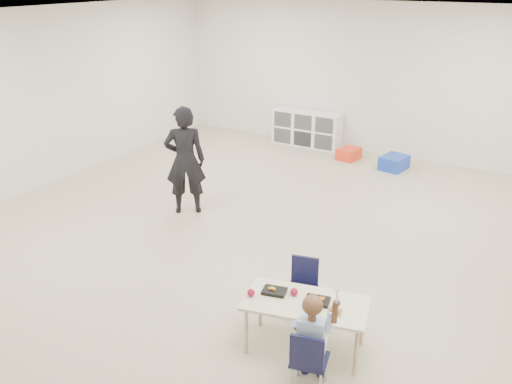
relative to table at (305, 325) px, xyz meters
The scene contains 16 objects.
room 2.43m from the table, 134.40° to the left, with size 9.00×9.02×2.80m.
table is the anchor object (origin of this frame).
chair_near 0.52m from the table, 60.82° to the right, with size 0.30×0.28×0.62m, color black, non-canonical shape.
chair_far 0.52m from the table, 119.18° to the left, with size 0.30×0.28×0.62m, color black, non-canonical shape.
child 0.57m from the table, 60.82° to the right, with size 0.41×0.41×0.97m, color #BCD3FE, non-canonical shape.
lunch_tray_near 0.29m from the table, 27.58° to the left, with size 0.22×0.16×0.03m, color black.
lunch_tray_far 0.42m from the table, behind, with size 0.22×0.16×0.03m, color black.
milk_carton 0.32m from the table, 55.81° to the right, with size 0.07×0.07×0.10m, color white.
bread_roll 0.41m from the table, ahead, with size 0.09×0.09×0.07m, color #B8884B.
apple_near 0.32m from the table, 163.70° to the left, with size 0.07×0.07×0.07m, color maroon.
apple_far 0.58m from the table, 160.64° to the right, with size 0.07×0.07×0.07m, color maroon.
cubby_shelf 6.41m from the table, 114.92° to the left, with size 1.40×0.40×0.70m, color white.
adult 3.50m from the table, 145.03° to the left, with size 0.57×0.38×1.58m, color black.
bin_red 5.66m from the table, 106.89° to the left, with size 0.33×0.42×0.21m, color red.
bin_yellow 5.37m from the table, 98.28° to the left, with size 0.34×0.44×0.21m, color yellow.
bin_blue 5.34m from the table, 97.95° to the left, with size 0.38×0.49×0.24m, color #173AB3.
Camera 1 is at (3.18, -5.35, 3.29)m, focal length 38.00 mm.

